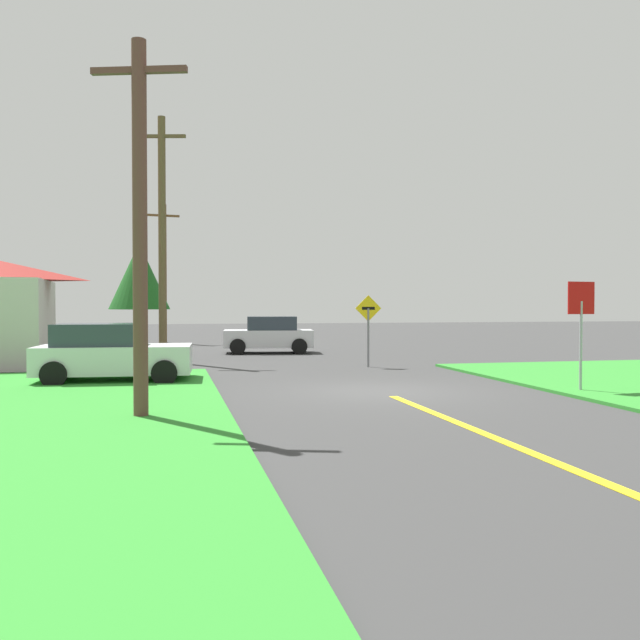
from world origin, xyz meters
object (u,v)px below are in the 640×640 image
(utility_pole_near, at_px, (140,223))
(direction_sign, at_px, (368,322))
(utility_pole_far, at_px, (164,272))
(oak_tree_left, at_px, (139,277))
(car_approaching_junction, at_px, (269,335))
(parked_car_near_building, at_px, (111,353))
(stop_sign, at_px, (581,314))
(utility_pole_mid, at_px, (162,236))

(utility_pole_near, xyz_separation_m, direction_sign, (7.19, 9.23, -2.11))
(utility_pole_far, relative_size, oak_tree_left, 1.64)
(car_approaching_junction, distance_m, oak_tree_left, 6.08)
(parked_car_near_building, bearing_deg, stop_sign, -18.83)
(stop_sign, height_order, utility_pole_far, utility_pole_far)
(direction_sign, bearing_deg, car_approaching_junction, 107.52)
(utility_pole_near, distance_m, utility_pole_mid, 13.06)
(car_approaching_junction, xyz_separation_m, direction_sign, (2.33, -7.40, 0.73))
(parked_car_near_building, bearing_deg, direction_sign, 23.48)
(direction_sign, xyz_separation_m, oak_tree_left, (-7.87, 7.21, 1.77))
(stop_sign, height_order, utility_pole_mid, utility_pole_mid)
(utility_pole_mid, bearing_deg, parked_car_near_building, -101.26)
(direction_sign, bearing_deg, utility_pole_far, 112.46)
(utility_pole_near, bearing_deg, direction_sign, 52.08)
(utility_pole_mid, bearing_deg, direction_sign, -28.72)
(utility_pole_near, bearing_deg, utility_pole_mid, 88.72)
(direction_sign, bearing_deg, utility_pole_mid, 151.28)
(direction_sign, height_order, oak_tree_left, oak_tree_left)
(car_approaching_junction, height_order, utility_pole_mid, utility_pole_mid)
(car_approaching_junction, distance_m, utility_pole_near, 17.55)
(car_approaching_junction, relative_size, utility_pole_mid, 0.45)
(utility_pole_mid, distance_m, utility_pole_far, 13.03)
(utility_pole_far, xyz_separation_m, direction_sign, (6.94, -16.79, -2.44))
(parked_car_near_building, xyz_separation_m, utility_pole_mid, (1.33, 6.69, 3.90))
(stop_sign, height_order, car_approaching_junction, stop_sign)
(oak_tree_left, bearing_deg, direction_sign, -42.48)
(direction_sign, bearing_deg, stop_sign, -68.34)
(utility_pole_near, bearing_deg, car_approaching_junction, 73.72)
(oak_tree_left, bearing_deg, utility_pole_far, 84.45)
(car_approaching_junction, xyz_separation_m, utility_pole_mid, (-4.57, -3.62, 3.91))
(stop_sign, xyz_separation_m, oak_tree_left, (-10.92, 14.87, 1.39))
(oak_tree_left, bearing_deg, utility_pole_near, -87.62)
(stop_sign, xyz_separation_m, utility_pole_far, (-9.99, 24.45, 2.06))
(car_approaching_junction, distance_m, utility_pole_far, 10.93)
(stop_sign, relative_size, oak_tree_left, 0.57)
(utility_pole_near, height_order, oak_tree_left, utility_pole_near)
(utility_pole_near, relative_size, direction_sign, 2.84)
(utility_pole_mid, xyz_separation_m, direction_sign, (6.90, -3.78, -3.18))
(oak_tree_left, bearing_deg, stop_sign, -53.72)
(utility_pole_far, distance_m, direction_sign, 18.33)
(car_approaching_junction, height_order, utility_pole_near, utility_pole_near)
(utility_pole_far, bearing_deg, oak_tree_left, -95.55)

